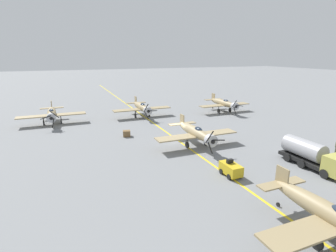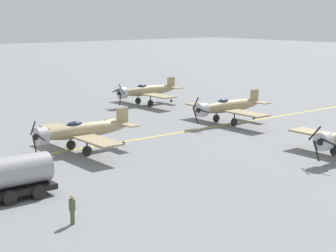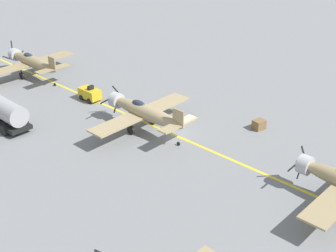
# 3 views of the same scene
# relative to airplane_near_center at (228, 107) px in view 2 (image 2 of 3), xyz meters

# --- Properties ---
(ground_plane) EXTENTS (400.00, 400.00, 0.00)m
(ground_plane) POSITION_rel_airplane_near_center_xyz_m (-0.49, 16.91, -2.01)
(ground_plane) COLOR slate
(taxiway_stripe) EXTENTS (0.30, 160.00, 0.01)m
(taxiway_stripe) POSITION_rel_airplane_near_center_xyz_m (-0.49, 16.91, -2.01)
(taxiway_stripe) COLOR yellow
(taxiway_stripe) RESTS_ON ground
(airplane_near_center) EXTENTS (12.00, 9.98, 3.65)m
(airplane_near_center) POSITION_rel_airplane_near_center_xyz_m (0.00, 0.00, 0.00)
(airplane_near_center) COLOR #9C885F
(airplane_near_center) RESTS_ON ground
(airplane_near_right) EXTENTS (12.00, 9.98, 3.65)m
(airplane_near_right) POSITION_rel_airplane_near_center_xyz_m (17.21, -0.82, 0.00)
(airplane_near_right) COLOR tan
(airplane_near_right) RESTS_ON ground
(airplane_mid_center) EXTENTS (12.00, 9.98, 3.65)m
(airplane_mid_center) POSITION_rel_airplane_near_center_xyz_m (-1.75, 20.38, 0.00)
(airplane_mid_center) COLOR tan
(airplane_mid_center) RESTS_ON ground
(ground_crew_walking) EXTENTS (0.40, 0.40, 1.82)m
(ground_crew_walking) POSITION_rel_airplane_near_center_xyz_m (-17.47, 30.05, -1.02)
(ground_crew_walking) COLOR #515638
(ground_crew_walking) RESTS_ON ground
(supply_crate_by_tanker) EXTENTS (1.32, 1.17, 0.96)m
(supply_crate_by_tanker) POSITION_rel_airplane_near_center_xyz_m (6.23, 12.21, -1.53)
(supply_crate_by_tanker) COLOR brown
(supply_crate_by_tanker) RESTS_ON ground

